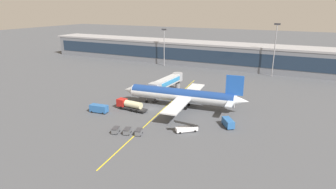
{
  "coord_description": "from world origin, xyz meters",
  "views": [
    {
      "loc": [
        44.06,
        -77.39,
        32.54
      ],
      "look_at": [
        3.91,
        3.5,
        4.5
      ],
      "focal_mm": 30.58,
      "sensor_mm": 36.0,
      "label": 1
    }
  ],
  "objects_px": {
    "fuel_tanker": "(130,105)",
    "lavatory_truck": "(99,108)",
    "baggage_cart_0": "(116,130)",
    "baggage_cart_1": "(127,131)",
    "main_airliner": "(182,95)",
    "baggage_cart_2": "(139,132)",
    "belt_loader": "(187,128)",
    "crew_van": "(228,123)"
  },
  "relations": [
    {
      "from": "main_airliner",
      "to": "lavatory_truck",
      "type": "distance_m",
      "value": 27.33
    },
    {
      "from": "main_airliner",
      "to": "belt_loader",
      "type": "bearing_deg",
      "value": -62.5
    },
    {
      "from": "fuel_tanker",
      "to": "baggage_cart_0",
      "type": "distance_m",
      "value": 17.83
    },
    {
      "from": "crew_van",
      "to": "baggage_cart_2",
      "type": "bearing_deg",
      "value": -142.07
    },
    {
      "from": "fuel_tanker",
      "to": "baggage_cart_1",
      "type": "relative_size",
      "value": 3.68
    },
    {
      "from": "crew_van",
      "to": "baggage_cart_2",
      "type": "relative_size",
      "value": 1.78
    },
    {
      "from": "fuel_tanker",
      "to": "crew_van",
      "type": "bearing_deg",
      "value": 1.09
    },
    {
      "from": "fuel_tanker",
      "to": "lavatory_truck",
      "type": "bearing_deg",
      "value": -140.07
    },
    {
      "from": "crew_van",
      "to": "baggage_cart_0",
      "type": "bearing_deg",
      "value": -146.46
    },
    {
      "from": "baggage_cart_1",
      "to": "crew_van",
      "type": "bearing_deg",
      "value": 35.5
    },
    {
      "from": "fuel_tanker",
      "to": "main_airliner",
      "type": "bearing_deg",
      "value": 34.37
    },
    {
      "from": "crew_van",
      "to": "baggage_cart_1",
      "type": "distance_m",
      "value": 28.1
    },
    {
      "from": "baggage_cart_0",
      "to": "baggage_cart_2",
      "type": "xyz_separation_m",
      "value": [
        6.15,
        1.77,
        0.0
      ]
    },
    {
      "from": "belt_loader",
      "to": "baggage_cart_1",
      "type": "relative_size",
      "value": 2.04
    },
    {
      "from": "main_airliner",
      "to": "fuel_tanker",
      "type": "relative_size",
      "value": 3.94
    },
    {
      "from": "lavatory_truck",
      "to": "belt_loader",
      "type": "xyz_separation_m",
      "value": [
        30.84,
        -1.08,
        -0.43
      ]
    },
    {
      "from": "main_airliner",
      "to": "belt_loader",
      "type": "distance_m",
      "value": 19.68
    },
    {
      "from": "lavatory_truck",
      "to": "baggage_cart_0",
      "type": "height_order",
      "value": "lavatory_truck"
    },
    {
      "from": "crew_van",
      "to": "lavatory_truck",
      "type": "bearing_deg",
      "value": -170.09
    },
    {
      "from": "main_airliner",
      "to": "baggage_cart_2",
      "type": "relative_size",
      "value": 14.5
    },
    {
      "from": "baggage_cart_0",
      "to": "baggage_cart_1",
      "type": "relative_size",
      "value": 1.0
    },
    {
      "from": "baggage_cart_0",
      "to": "baggage_cart_1",
      "type": "bearing_deg",
      "value": 16.05
    },
    {
      "from": "fuel_tanker",
      "to": "crew_van",
      "type": "xyz_separation_m",
      "value": [
        32.44,
        0.62,
        -0.43
      ]
    },
    {
      "from": "lavatory_truck",
      "to": "belt_loader",
      "type": "relative_size",
      "value": 1.0
    },
    {
      "from": "lavatory_truck",
      "to": "baggage_cart_0",
      "type": "bearing_deg",
      "value": -35.83
    },
    {
      "from": "baggage_cart_1",
      "to": "baggage_cart_2",
      "type": "height_order",
      "value": "same"
    },
    {
      "from": "belt_loader",
      "to": "baggage_cart_2",
      "type": "xyz_separation_m",
      "value": [
        -10.57,
        -7.34,
        -0.21
      ]
    },
    {
      "from": "main_airliner",
      "to": "baggage_cart_1",
      "type": "xyz_separation_m",
      "value": [
        -4.68,
        -25.44,
        -3.47
      ]
    },
    {
      "from": "baggage_cart_1",
      "to": "lavatory_truck",
      "type": "bearing_deg",
      "value": 151.56
    },
    {
      "from": "baggage_cart_2",
      "to": "lavatory_truck",
      "type": "bearing_deg",
      "value": 157.43
    },
    {
      "from": "fuel_tanker",
      "to": "belt_loader",
      "type": "bearing_deg",
      "value": -17.83
    },
    {
      "from": "baggage_cart_1",
      "to": "belt_loader",
      "type": "bearing_deg",
      "value": 31.09
    },
    {
      "from": "main_airliner",
      "to": "crew_van",
      "type": "bearing_deg",
      "value": -26.66
    },
    {
      "from": "fuel_tanker",
      "to": "baggage_cart_1",
      "type": "height_order",
      "value": "fuel_tanker"
    },
    {
      "from": "baggage_cart_2",
      "to": "fuel_tanker",
      "type": "bearing_deg",
      "value": 130.48
    },
    {
      "from": "crew_van",
      "to": "belt_loader",
      "type": "relative_size",
      "value": 0.87
    },
    {
      "from": "lavatory_truck",
      "to": "belt_loader",
      "type": "height_order",
      "value": "belt_loader"
    },
    {
      "from": "belt_loader",
      "to": "baggage_cart_0",
      "type": "relative_size",
      "value": 2.04
    },
    {
      "from": "crew_van",
      "to": "baggage_cart_2",
      "type": "distance_m",
      "value": 25.1
    },
    {
      "from": "lavatory_truck",
      "to": "baggage_cart_2",
      "type": "height_order",
      "value": "lavatory_truck"
    },
    {
      "from": "main_airliner",
      "to": "baggage_cart_1",
      "type": "height_order",
      "value": "main_airliner"
    },
    {
      "from": "fuel_tanker",
      "to": "lavatory_truck",
      "type": "distance_m",
      "value": 9.95
    }
  ]
}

